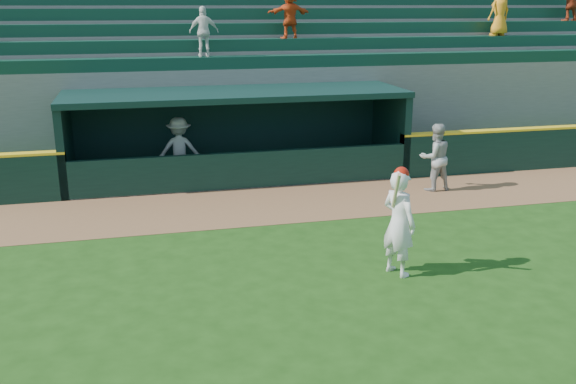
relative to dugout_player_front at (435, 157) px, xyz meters
The scene contains 7 objects.
ground 7.14m from the dugout_player_front, 133.14° to the right, with size 120.00×120.00×0.00m, color #1B4010.
warning_track 4.93m from the dugout_player_front, behind, with size 40.00×3.00×0.01m, color brown.
dugout_player_front is the anchor object (origin of this frame).
dugout_player_inside 6.93m from the dugout_player_front, 158.81° to the left, with size 1.16×0.67×1.79m, color #ACACA7.
dugout 5.63m from the dugout_player_front, 149.62° to the left, with size 9.40×2.80×2.46m.
stands 8.95m from the dugout_player_front, 123.01° to the left, with size 34.50×6.25×7.60m.
batter_at_plate 5.81m from the dugout_player_front, 122.39° to the right, with size 0.73×0.90×2.04m.
Camera 1 is at (-2.78, -9.86, 4.78)m, focal length 40.00 mm.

